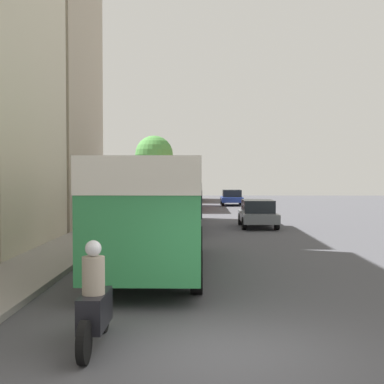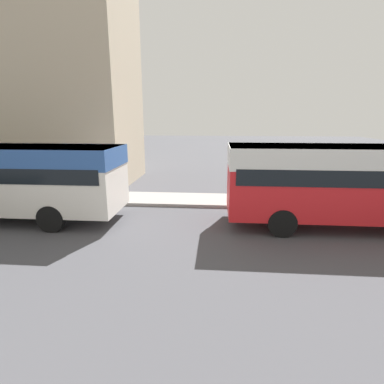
% 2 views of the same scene
% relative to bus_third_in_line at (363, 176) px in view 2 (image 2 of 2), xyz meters
% --- Properties ---
extents(building_far_terrace, '(6.32, 8.22, 13.33)m').
position_rel_bus_third_in_line_xyz_m(building_far_terrace, '(-7.36, -14.76, 4.67)').
color(building_far_terrace, '#BCAD93').
rests_on(building_far_terrace, ground_plane).
extents(bus_third_in_line, '(2.63, 9.77, 3.07)m').
position_rel_bus_third_in_line_xyz_m(bus_third_in_line, '(0.00, 0.00, 0.00)').
color(bus_third_in_line, red).
rests_on(bus_third_in_line, ground_plane).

